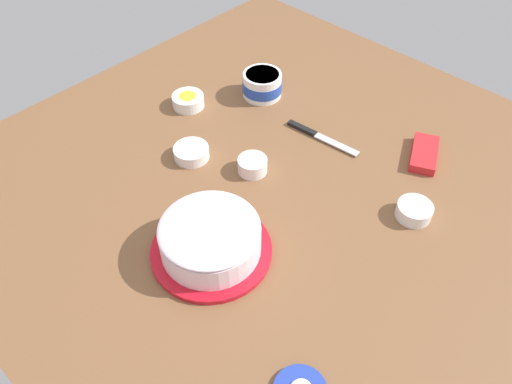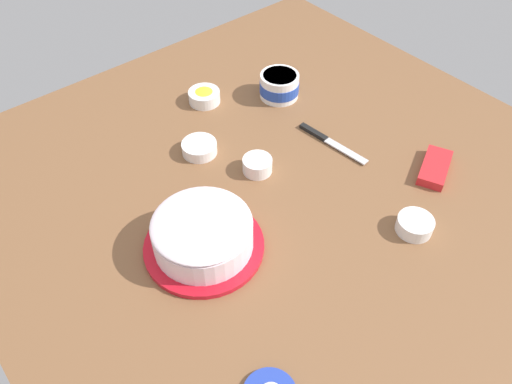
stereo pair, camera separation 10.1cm
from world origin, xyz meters
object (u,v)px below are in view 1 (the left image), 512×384
object	(u,v)px
frosting_tub	(262,84)
sprinkle_bowl_orange	(414,211)
sprinkle_bowl_yellow	(188,100)
sprinkle_bowl_pink	(191,152)
candy_box_lower	(424,154)
frosted_cake	(210,240)
sprinkle_bowl_blue	(252,165)
spreading_knife	(316,135)

from	to	relation	value
frosting_tub	sprinkle_bowl_orange	xyz separation A→B (m)	(0.11, 0.62, -0.02)
frosting_tub	sprinkle_bowl_yellow	xyz separation A→B (m)	(0.20, -0.13, -0.02)
sprinkle_bowl_yellow	sprinkle_bowl_pink	bearing A→B (deg)	50.93
sprinkle_bowl_yellow	candy_box_lower	bearing A→B (deg)	114.28
sprinkle_bowl_orange	sprinkle_bowl_pink	bearing A→B (deg)	-67.28
frosted_cake	frosting_tub	distance (m)	0.64
sprinkle_bowl_pink	sprinkle_bowl_blue	distance (m)	0.18
frosted_cake	sprinkle_bowl_blue	distance (m)	0.29
frosted_cake	sprinkle_bowl_yellow	xyz separation A→B (m)	(-0.34, -0.47, -0.03)
sprinkle_bowl_pink	candy_box_lower	size ratio (longest dim) A/B	0.67
sprinkle_bowl_pink	sprinkle_bowl_yellow	size ratio (longest dim) A/B	1.01
sprinkle_bowl_pink	sprinkle_bowl_orange	bearing A→B (deg)	112.72
spreading_knife	sprinkle_bowl_blue	xyz separation A→B (m)	(0.23, -0.03, 0.02)
frosted_cake	frosting_tub	xyz separation A→B (m)	(-0.54, -0.34, -0.01)
sprinkle_bowl_blue	sprinkle_bowl_yellow	distance (m)	0.35
frosting_tub	sprinkle_bowl_blue	distance (m)	0.35
frosted_cake	sprinkle_bowl_blue	world-z (taller)	frosted_cake
spreading_knife	sprinkle_bowl_pink	bearing A→B (deg)	-32.43
frosting_tub	frosted_cake	bearing A→B (deg)	32.27
frosted_cake	sprinkle_bowl_yellow	world-z (taller)	frosted_cake
sprinkle_bowl_blue	sprinkle_bowl_yellow	xyz separation A→B (m)	(-0.07, -0.35, -0.00)
spreading_knife	sprinkle_bowl_orange	size ratio (longest dim) A/B	2.67
sprinkle_bowl_blue	sprinkle_bowl_orange	bearing A→B (deg)	111.53
spreading_knife	frosted_cake	bearing A→B (deg)	9.81
sprinkle_bowl_yellow	candy_box_lower	distance (m)	0.72
frosting_tub	candy_box_lower	world-z (taller)	frosting_tub
sprinkle_bowl_pink	frosting_tub	bearing A→B (deg)	-170.63
frosted_cake	sprinkle_bowl_pink	size ratio (longest dim) A/B	2.88
sprinkle_bowl_pink	sprinkle_bowl_yellow	world-z (taller)	sprinkle_bowl_yellow
frosted_cake	sprinkle_bowl_orange	world-z (taller)	frosted_cake
frosting_tub	sprinkle_bowl_orange	world-z (taller)	frosting_tub
sprinkle_bowl_yellow	candy_box_lower	xyz separation A→B (m)	(-0.30, 0.66, -0.01)
sprinkle_bowl_yellow	sprinkle_bowl_orange	bearing A→B (deg)	96.56
frosted_cake	sprinkle_bowl_pink	xyz separation A→B (m)	(-0.19, -0.28, -0.03)
spreading_knife	sprinkle_bowl_yellow	world-z (taller)	sprinkle_bowl_yellow
frosting_tub	sprinkle_bowl_blue	xyz separation A→B (m)	(0.27, 0.22, -0.02)
spreading_knife	candy_box_lower	xyz separation A→B (m)	(-0.14, 0.27, 0.01)
spreading_knife	sprinkle_bowl_yellow	xyz separation A→B (m)	(0.16, -0.38, 0.02)
spreading_knife	sprinkle_bowl_pink	world-z (taller)	sprinkle_bowl_pink
spreading_knife	sprinkle_bowl_blue	size ratio (longest dim) A/B	2.94
spreading_knife	candy_box_lower	world-z (taller)	candy_box_lower
sprinkle_bowl_pink	sprinkle_bowl_blue	xyz separation A→B (m)	(-0.08, 0.16, 0.01)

